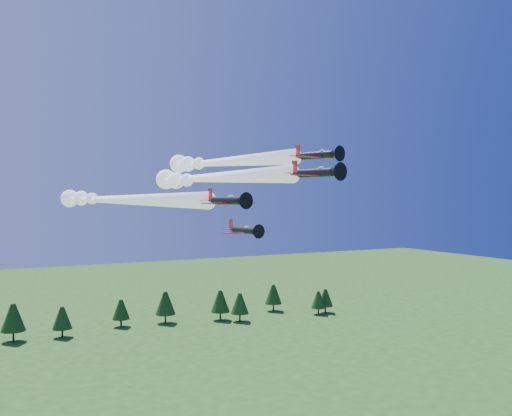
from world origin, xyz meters
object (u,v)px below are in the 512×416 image
plane_lead (210,178)px  plane_right (220,162)px  plane_left (116,200)px  plane_slot (244,230)px

plane_lead → plane_right: bearing=46.0°
plane_lead → plane_left: 20.51m
plane_lead → plane_left: (-11.43, 16.62, -3.69)m
plane_right → plane_slot: 20.25m
plane_lead → plane_slot: plane_lead is taller
plane_right → plane_slot: plane_right is taller
plane_left → plane_lead: bearing=-67.2°
plane_left → plane_slot: (13.91, -24.45, -4.71)m
plane_slot → plane_lead: bearing=100.3°
plane_left → plane_right: (17.13, -8.17, 6.90)m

